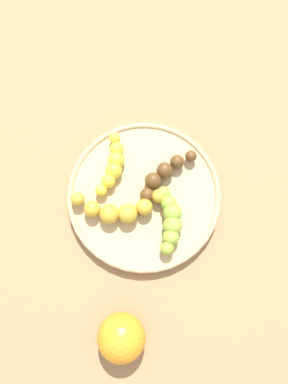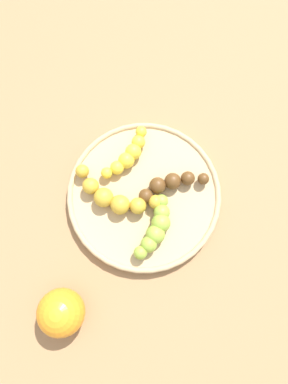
{
  "view_description": "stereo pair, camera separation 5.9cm",
  "coord_description": "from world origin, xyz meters",
  "px_view_note": "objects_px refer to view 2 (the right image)",
  "views": [
    {
      "loc": [
        0.08,
        -0.11,
        0.62
      ],
      "look_at": [
        0.0,
        0.0,
        0.04
      ],
      "focal_mm": 32.85,
      "sensor_mm": 36.0,
      "label": 1
    },
    {
      "loc": [
        0.12,
        -0.06,
        0.62
      ],
      "look_at": [
        0.0,
        0.0,
        0.04
      ],
      "focal_mm": 32.85,
      "sensor_mm": 36.0,
      "label": 2
    }
  ],
  "objects_px": {
    "banana_green": "(156,228)",
    "banana_overripe": "(167,187)",
    "banana_yellow": "(128,155)",
    "banana_spotted": "(114,197)",
    "orange_fruit": "(61,313)",
    "fruit_bowl": "(144,195)"
  },
  "relations": [
    {
      "from": "banana_green",
      "to": "banana_overripe",
      "type": "bearing_deg",
      "value": 97.2
    },
    {
      "from": "banana_yellow",
      "to": "banana_green",
      "type": "bearing_deg",
      "value": -31.99
    },
    {
      "from": "banana_green",
      "to": "banana_overripe",
      "type": "relative_size",
      "value": 0.64
    },
    {
      "from": "banana_spotted",
      "to": "orange_fruit",
      "type": "relative_size",
      "value": 1.72
    },
    {
      "from": "banana_yellow",
      "to": "orange_fruit",
      "type": "relative_size",
      "value": 1.43
    },
    {
      "from": "banana_spotted",
      "to": "banana_green",
      "type": "distance_m",
      "value": 0.09
    },
    {
      "from": "banana_yellow",
      "to": "orange_fruit",
      "type": "xyz_separation_m",
      "value": [
        0.18,
        -0.21,
        0.0
      ]
    },
    {
      "from": "banana_spotted",
      "to": "banana_green",
      "type": "bearing_deg",
      "value": 76.08
    },
    {
      "from": "banana_yellow",
      "to": "orange_fruit",
      "type": "distance_m",
      "value": 0.28
    },
    {
      "from": "banana_yellow",
      "to": "banana_spotted",
      "type": "height_order",
      "value": "banana_spotted"
    },
    {
      "from": "banana_yellow",
      "to": "banana_overripe",
      "type": "height_order",
      "value": "same"
    },
    {
      "from": "fruit_bowl",
      "to": "banana_spotted",
      "type": "height_order",
      "value": "banana_spotted"
    },
    {
      "from": "banana_green",
      "to": "banana_spotted",
      "type": "bearing_deg",
      "value": 165.22
    },
    {
      "from": "banana_yellow",
      "to": "banana_spotted",
      "type": "relative_size",
      "value": 0.83
    },
    {
      "from": "banana_spotted",
      "to": "orange_fruit",
      "type": "distance_m",
      "value": 0.2
    },
    {
      "from": "fruit_bowl",
      "to": "orange_fruit",
      "type": "xyz_separation_m",
      "value": [
        0.11,
        -0.21,
        0.03
      ]
    },
    {
      "from": "banana_yellow",
      "to": "orange_fruit",
      "type": "bearing_deg",
      "value": -73.38
    },
    {
      "from": "fruit_bowl",
      "to": "banana_yellow",
      "type": "bearing_deg",
      "value": 174.21
    },
    {
      "from": "banana_green",
      "to": "orange_fruit",
      "type": "relative_size",
      "value": 1.25
    },
    {
      "from": "banana_yellow",
      "to": "banana_green",
      "type": "relative_size",
      "value": 1.15
    },
    {
      "from": "banana_spotted",
      "to": "banana_overripe",
      "type": "xyz_separation_m",
      "value": [
        0.03,
        0.09,
        -0.0
      ]
    },
    {
      "from": "fruit_bowl",
      "to": "banana_yellow",
      "type": "height_order",
      "value": "banana_yellow"
    }
  ]
}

